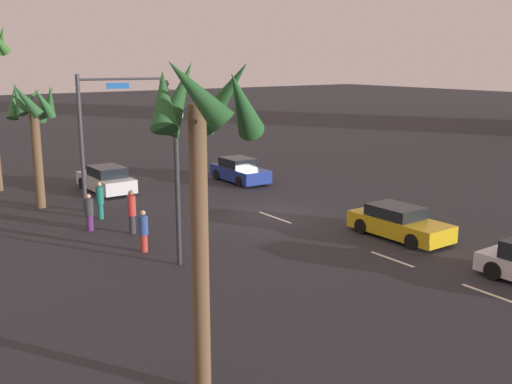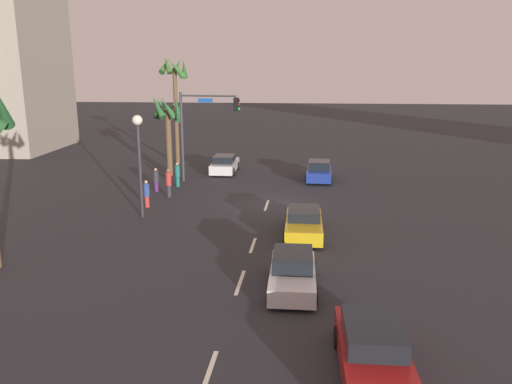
# 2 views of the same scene
# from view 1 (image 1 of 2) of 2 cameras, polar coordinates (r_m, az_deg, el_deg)

# --- Properties ---
(ground_plane) EXTENTS (220.00, 220.00, 0.00)m
(ground_plane) POSITION_cam_1_polar(r_m,az_deg,el_deg) (28.34, 1.30, -2.28)
(ground_plane) COLOR #28282D
(lane_stripe_1) EXTENTS (2.32, 0.14, 0.01)m
(lane_stripe_1) POSITION_cam_1_polar(r_m,az_deg,el_deg) (20.44, 21.86, -9.20)
(lane_stripe_1) COLOR silver
(lane_stripe_1) RESTS_ON ground_plane
(lane_stripe_2) EXTENTS (2.09, 0.14, 0.01)m
(lane_stripe_2) POSITION_cam_1_polar(r_m,az_deg,el_deg) (22.84, 12.91, -6.30)
(lane_stripe_2) COLOR silver
(lane_stripe_2) RESTS_ON ground_plane
(lane_stripe_3) EXTENTS (2.48, 0.14, 0.01)m
(lane_stripe_3) POSITION_cam_1_polar(r_m,az_deg,el_deg) (28.01, 1.81, -2.45)
(lane_stripe_3) COLOR silver
(lane_stripe_3) RESTS_ON ground_plane
(car_0) EXTENTS (4.55, 2.00, 1.44)m
(car_0) POSITION_cam_1_polar(r_m,az_deg,el_deg) (34.48, -14.18, 1.16)
(car_0) COLOR silver
(car_0) RESTS_ON ground_plane
(car_1) EXTENTS (4.27, 2.00, 1.44)m
(car_1) POSITION_cam_1_polar(r_m,az_deg,el_deg) (36.08, -1.59, 2.04)
(car_1) COLOR navy
(car_1) RESTS_ON ground_plane
(car_2) EXTENTS (4.45, 1.95, 1.32)m
(car_2) POSITION_cam_1_polar(r_m,az_deg,el_deg) (25.50, 13.53, -2.90)
(car_2) COLOR gold
(car_2) RESTS_ON ground_plane
(traffic_signal) EXTENTS (0.90, 4.54, 6.60)m
(traffic_signal) POSITION_cam_1_polar(r_m,az_deg,el_deg) (29.94, -13.79, 6.79)
(traffic_signal) COLOR #38383D
(traffic_signal) RESTS_ON ground_plane
(streetlamp) EXTENTS (0.56, 0.56, 5.72)m
(streetlamp) POSITION_cam_1_polar(r_m,az_deg,el_deg) (20.93, -7.65, 3.59)
(streetlamp) COLOR #2D2D33
(streetlamp) RESTS_ON ground_plane
(pedestrian_0) EXTENTS (0.49, 0.49, 1.76)m
(pedestrian_0) POSITION_cam_1_polar(r_m,az_deg,el_deg) (28.47, -14.74, -0.70)
(pedestrian_0) COLOR #1E7266
(pedestrian_0) RESTS_ON ground_plane
(pedestrian_1) EXTENTS (0.47, 0.47, 1.63)m
(pedestrian_1) POSITION_cam_1_polar(r_m,az_deg,el_deg) (26.69, -15.71, -1.82)
(pedestrian_1) COLOR #59266B
(pedestrian_1) RESTS_ON ground_plane
(pedestrian_2) EXTENTS (0.45, 0.45, 1.65)m
(pedestrian_2) POSITION_cam_1_polar(r_m,az_deg,el_deg) (23.29, -10.74, -3.62)
(pedestrian_2) COLOR #BF3833
(pedestrian_2) RESTS_ON ground_plane
(pedestrian_3) EXTENTS (0.48, 0.48, 1.89)m
(pedestrian_3) POSITION_cam_1_polar(r_m,az_deg,el_deg) (25.76, -11.83, -1.77)
(pedestrian_3) COLOR #333338
(pedestrian_3) RESTS_ON ground_plane
(palm_tree_0) EXTENTS (2.70, 2.75, 6.37)m
(palm_tree_0) POSITION_cam_1_polar(r_m,az_deg,el_deg) (31.06, -20.58, 7.05)
(palm_tree_0) COLOR brown
(palm_tree_0) RESTS_ON ground_plane
(palm_tree_1) EXTENTS (2.68, 2.62, 7.45)m
(palm_tree_1) POSITION_cam_1_polar(r_m,az_deg,el_deg) (12.21, -5.10, 4.92)
(palm_tree_1) COLOR brown
(palm_tree_1) RESTS_ON ground_plane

